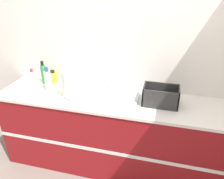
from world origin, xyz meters
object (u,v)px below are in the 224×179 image
(paper_towel_roll, at_px, (69,85))
(bottle_green, at_px, (44,74))
(dish_rack, at_px, (160,97))
(bottle_clear, at_px, (48,80))
(bottle_white_spray, at_px, (33,78))
(sink, at_px, (112,96))
(bottle_yellow, at_px, (53,77))

(paper_towel_roll, bearing_deg, bottle_green, 150.43)
(dish_rack, height_order, bottle_green, bottle_green)
(dish_rack, bearing_deg, bottle_clear, 179.76)
(dish_rack, bearing_deg, bottle_white_spray, 176.10)
(sink, height_order, dish_rack, sink)
(bottle_white_spray, height_order, bottle_yellow, bottle_white_spray)
(paper_towel_roll, distance_m, bottle_yellow, 0.46)
(bottle_white_spray, distance_m, bottle_green, 0.13)
(sink, bearing_deg, bottle_white_spray, 174.68)
(dish_rack, bearing_deg, bottle_yellow, 170.76)
(sink, relative_size, bottle_green, 2.01)
(dish_rack, distance_m, bottle_yellow, 1.29)
(bottle_green, bearing_deg, bottle_clear, -47.36)
(dish_rack, xyz_separation_m, bottle_green, (-1.37, 0.16, 0.05))
(sink, bearing_deg, paper_towel_roll, -167.32)
(dish_rack, xyz_separation_m, bottle_white_spray, (-1.48, 0.10, 0.01))
(paper_towel_roll, bearing_deg, dish_rack, 5.39)
(bottle_yellow, relative_size, bottle_green, 0.56)
(bottle_yellow, relative_size, bottle_clear, 0.56)
(bottle_white_spray, xyz_separation_m, bottle_clear, (0.26, -0.10, 0.04))
(dish_rack, bearing_deg, bottle_green, 173.34)
(bottle_white_spray, distance_m, bottle_yellow, 0.23)
(bottle_yellow, xyz_separation_m, bottle_clear, (0.05, -0.20, 0.05))
(sink, height_order, bottle_clear, bottle_clear)
(sink, xyz_separation_m, paper_towel_roll, (-0.43, -0.10, 0.13))
(dish_rack, bearing_deg, paper_towel_roll, -174.61)
(paper_towel_roll, distance_m, bottle_clear, 0.31)
(paper_towel_roll, relative_size, bottle_white_spray, 1.49)
(dish_rack, relative_size, bottle_white_spray, 1.79)
(bottle_yellow, bearing_deg, dish_rack, -9.24)
(paper_towel_roll, height_order, bottle_green, paper_towel_roll)
(bottle_yellow, bearing_deg, bottle_green, -152.32)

